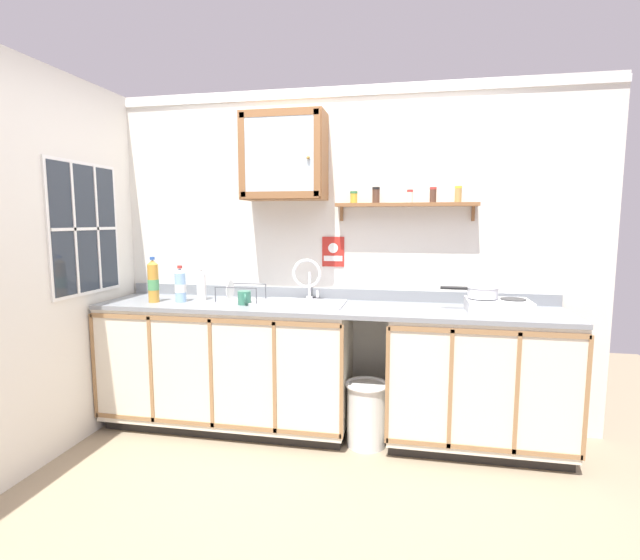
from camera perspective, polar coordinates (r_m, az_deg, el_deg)
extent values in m
plane|color=gray|center=(3.12, -1.21, -21.49)|extent=(6.21, 6.21, 0.00)
cube|color=silver|center=(3.51, 1.43, 2.60)|extent=(3.81, 0.05, 2.44)
cube|color=white|center=(3.58, 1.41, 21.55)|extent=(3.81, 0.02, 0.05)
cube|color=silver|center=(3.32, -30.95, 1.32)|extent=(0.05, 3.55, 2.44)
cube|color=black|center=(3.72, -10.69, -16.04)|extent=(1.72, 0.52, 0.08)
cube|color=beige|center=(3.54, -11.05, -9.58)|extent=(1.75, 0.58, 0.81)
cube|color=#997047|center=(3.19, -13.18, -4.73)|extent=(1.75, 0.01, 0.03)
cube|color=#997047|center=(3.41, -12.82, -16.65)|extent=(1.75, 0.01, 0.03)
cube|color=#997047|center=(3.72, -25.60, -9.35)|extent=(0.02, 0.01, 0.74)
cube|color=#997047|center=(3.48, -19.70, -10.17)|extent=(0.02, 0.01, 0.74)
cube|color=#997047|center=(3.29, -13.00, -10.97)|extent=(0.02, 0.01, 0.74)
cube|color=#997047|center=(3.14, -5.51, -11.69)|extent=(0.02, 0.01, 0.74)
cube|color=#997047|center=(3.05, 2.60, -12.25)|extent=(0.02, 0.01, 0.74)
cube|color=black|center=(3.51, 18.00, -17.72)|extent=(1.11, 0.52, 0.08)
cube|color=beige|center=(3.32, 18.36, -10.95)|extent=(1.13, 0.58, 0.81)
cube|color=#997047|center=(2.95, 19.35, -5.94)|extent=(1.13, 0.01, 0.03)
cube|color=#997047|center=(3.18, 18.79, -18.66)|extent=(1.13, 0.01, 0.03)
cube|color=#997047|center=(3.02, 8.09, -12.49)|extent=(0.02, 0.01, 0.74)
cube|color=#997047|center=(3.03, 15.43, -12.64)|extent=(0.02, 0.01, 0.74)
cube|color=#997047|center=(3.08, 22.63, -12.59)|extent=(0.02, 0.01, 0.74)
cube|color=#997047|center=(3.18, 29.48, -12.36)|extent=(0.02, 0.01, 0.74)
cube|color=gray|center=(3.24, 0.48, -3.36)|extent=(3.17, 0.61, 0.03)
cube|color=gray|center=(3.50, 1.32, -1.66)|extent=(3.17, 0.02, 0.08)
cube|color=silver|center=(3.29, -2.08, -2.84)|extent=(0.57, 0.39, 0.01)
cube|color=slate|center=(3.32, -2.07, -5.12)|extent=(0.49, 0.31, 0.01)
cube|color=slate|center=(3.46, -1.47, -3.58)|extent=(0.49, 0.01, 0.13)
cube|color=slate|center=(3.15, -2.75, -4.64)|extent=(0.49, 0.01, 0.13)
cylinder|color=#4C4C51|center=(3.32, -2.07, -5.15)|extent=(0.04, 0.04, 0.01)
cylinder|color=silver|center=(3.50, -1.26, -2.15)|extent=(0.05, 0.05, 0.02)
cylinder|color=silver|center=(3.48, -1.27, -0.50)|extent=(0.02, 0.02, 0.18)
torus|color=silver|center=(3.38, -1.62, 0.80)|extent=(0.21, 0.02, 0.21)
cylinder|color=silver|center=(3.48, -0.30, -1.64)|extent=(0.02, 0.02, 0.05)
cube|color=silver|center=(3.22, 20.63, -2.93)|extent=(0.39, 0.29, 0.08)
cylinder|color=#2D2D2D|center=(3.22, 18.96, -2.09)|extent=(0.16, 0.16, 0.01)
cylinder|color=#2D2D2D|center=(3.25, 22.23, -2.15)|extent=(0.16, 0.16, 0.01)
cylinder|color=black|center=(3.08, 19.30, -3.32)|extent=(0.03, 0.02, 0.03)
cylinder|color=black|center=(3.11, 22.73, -3.36)|extent=(0.03, 0.02, 0.03)
cylinder|color=silver|center=(3.22, 18.98, -1.44)|extent=(0.19, 0.19, 0.07)
torus|color=silver|center=(3.21, 19.01, -0.83)|extent=(0.20, 0.20, 0.01)
cylinder|color=black|center=(3.20, 15.80, -0.92)|extent=(0.17, 0.03, 0.02)
cylinder|color=#8CB7E0|center=(3.52, -16.45, -0.87)|extent=(0.08, 0.08, 0.21)
cone|color=#8CB7E0|center=(3.51, -16.52, 1.08)|extent=(0.07, 0.07, 0.03)
cylinder|color=red|center=(3.50, -16.54, 1.53)|extent=(0.03, 0.03, 0.02)
cylinder|color=white|center=(3.52, -16.45, -0.96)|extent=(0.08, 0.08, 0.06)
cylinder|color=gold|center=(3.56, -19.42, -0.38)|extent=(0.08, 0.08, 0.27)
cone|color=gold|center=(3.55, -19.52, 2.05)|extent=(0.07, 0.07, 0.03)
cylinder|color=#2D59B2|center=(3.54, -19.54, 2.48)|extent=(0.03, 0.03, 0.02)
cylinder|color=#4C9959|center=(3.56, -19.41, -0.53)|extent=(0.08, 0.08, 0.08)
cylinder|color=white|center=(3.56, -14.08, -0.80)|extent=(0.07, 0.07, 0.19)
cone|color=white|center=(3.55, -14.13, 0.99)|extent=(0.06, 0.06, 0.03)
cylinder|color=white|center=(3.55, -14.15, 1.39)|extent=(0.03, 0.03, 0.02)
cylinder|color=white|center=(3.56, -14.09, -0.57)|extent=(0.07, 0.07, 0.05)
cube|color=#B2B2B7|center=(3.43, -9.46, -2.54)|extent=(0.33, 0.23, 0.01)
cylinder|color=#4C4F54|center=(3.38, -12.48, -1.73)|extent=(0.01, 0.01, 0.11)
cylinder|color=#4C4F54|center=(3.27, -7.67, -1.91)|extent=(0.01, 0.01, 0.11)
cylinder|color=#4C4F54|center=(3.57, -11.15, -1.22)|extent=(0.01, 0.01, 0.11)
cylinder|color=#4C4F54|center=(3.46, -6.56, -1.38)|extent=(0.01, 0.01, 0.11)
cylinder|color=#4C4F54|center=(3.31, -10.13, -0.90)|extent=(0.30, 0.01, 0.01)
cylinder|color=#4C4F54|center=(3.51, -8.90, -0.43)|extent=(0.30, 0.01, 0.01)
cylinder|color=white|center=(3.44, -10.76, -1.16)|extent=(0.01, 0.14, 0.14)
cylinder|color=#337259|center=(3.32, -9.10, -2.12)|extent=(0.09, 0.09, 0.09)
torus|color=#337259|center=(3.27, -9.02, -2.18)|extent=(0.04, 0.06, 0.06)
cube|color=brown|center=(3.44, -4.33, 14.58)|extent=(0.59, 0.26, 0.60)
cube|color=silver|center=(3.31, -4.97, 14.86)|extent=(0.48, 0.01, 0.49)
cube|color=brown|center=(3.39, -9.40, 14.61)|extent=(0.05, 0.01, 0.57)
cube|color=brown|center=(3.25, -0.34, 15.04)|extent=(0.05, 0.01, 0.57)
cube|color=brown|center=(3.36, -5.03, 19.45)|extent=(0.55, 0.01, 0.05)
cube|color=brown|center=(3.29, -4.92, 10.17)|extent=(0.55, 0.01, 0.05)
sphere|color=olive|center=(3.25, -1.44, 14.51)|extent=(0.02, 0.02, 0.02)
cube|color=brown|center=(3.36, 10.28, 8.92)|extent=(0.97, 0.14, 0.02)
cube|color=brown|center=(3.45, 2.63, 7.94)|extent=(0.02, 0.03, 0.10)
cube|color=brown|center=(3.43, 17.95, 7.61)|extent=(0.02, 0.03, 0.10)
cylinder|color=gold|center=(3.37, 4.08, 9.77)|extent=(0.05, 0.05, 0.07)
cylinder|color=#33723F|center=(3.37, 4.09, 10.46)|extent=(0.05, 0.05, 0.02)
cylinder|color=#4C3326|center=(3.37, 6.75, 9.97)|extent=(0.05, 0.05, 0.09)
cylinder|color=black|center=(3.37, 6.77, 10.90)|extent=(0.05, 0.05, 0.02)
cylinder|color=silver|center=(3.35, 10.77, 9.74)|extent=(0.04, 0.04, 0.07)
cylinder|color=red|center=(3.36, 10.78, 10.49)|extent=(0.04, 0.04, 0.02)
cylinder|color=#4C3326|center=(3.36, 13.44, 9.79)|extent=(0.04, 0.04, 0.09)
cylinder|color=red|center=(3.36, 13.47, 10.68)|extent=(0.05, 0.05, 0.02)
cylinder|color=tan|center=(3.38, 16.29, 9.74)|extent=(0.04, 0.04, 0.09)
cylinder|color=yellow|center=(3.38, 16.32, 10.67)|extent=(0.05, 0.05, 0.02)
cube|color=#B2261E|center=(3.47, 1.60, 3.42)|extent=(0.16, 0.01, 0.22)
cube|color=white|center=(3.47, 1.58, 2.61)|extent=(0.14, 0.00, 0.04)
cylinder|color=white|center=(3.47, 1.58, 3.87)|extent=(0.07, 0.00, 0.07)
cube|color=#262D38|center=(3.60, -26.37, 5.54)|extent=(0.01, 0.64, 0.85)
cube|color=white|center=(3.60, -26.50, 5.53)|extent=(0.02, 0.69, 0.89)
cube|color=white|center=(3.50, -27.43, 5.46)|extent=(0.01, 0.02, 0.85)
cube|color=white|center=(3.69, -25.22, 5.62)|extent=(0.01, 0.02, 0.85)
cube|color=white|center=(3.59, -26.30, 5.54)|extent=(0.01, 0.64, 0.02)
cylinder|color=silver|center=(3.29, 5.60, -15.86)|extent=(0.26, 0.26, 0.42)
torus|color=white|center=(3.22, 5.65, -12.40)|extent=(0.29, 0.29, 0.03)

